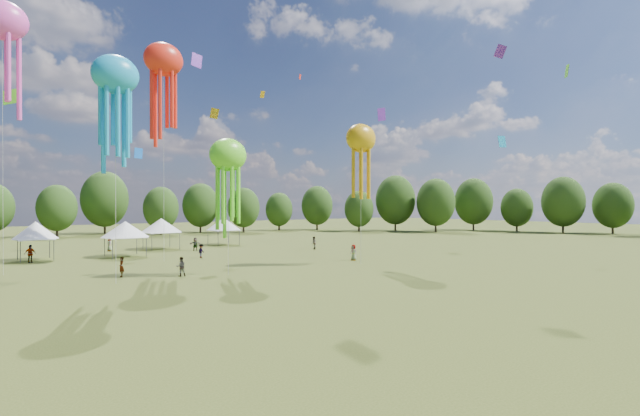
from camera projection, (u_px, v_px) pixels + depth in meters
ground at (639, 376)px, 16.39m from camera, size 300.00×300.00×0.00m
spectator_near at (181, 267)px, 39.32m from camera, size 0.90×0.75×1.66m
spectators_far at (195, 248)px, 55.63m from camera, size 33.83×28.74×1.92m
festival_tents at (112, 228)px, 56.95m from camera, size 38.61×12.59×4.33m
show_kites at (164, 100)px, 43.07m from camera, size 33.72×17.72×24.14m
treeline at (102, 202)px, 63.00m from camera, size 201.57×95.24×13.43m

